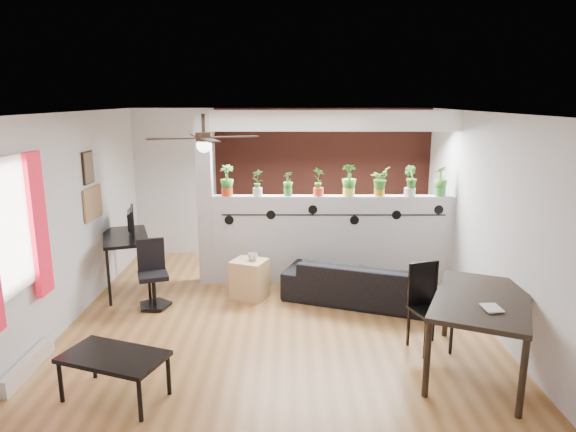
{
  "coord_description": "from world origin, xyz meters",
  "views": [
    {
      "loc": [
        0.14,
        -5.99,
        2.76
      ],
      "look_at": [
        0.13,
        0.6,
        1.25
      ],
      "focal_mm": 32.0,
      "sensor_mm": 36.0,
      "label": 1
    }
  ],
  "objects_px": {
    "potted_plant_0": "(227,180)",
    "potted_plant_2": "(288,183)",
    "potted_plant_7": "(441,180)",
    "folding_chair": "(427,298)",
    "dining_table": "(482,305)",
    "potted_plant_5": "(380,181)",
    "potted_plant_6": "(410,180)",
    "sofa": "(357,282)",
    "potted_plant_3": "(319,181)",
    "coffee_table": "(114,359)",
    "ceiling_fan": "(204,140)",
    "office_chair": "(153,278)",
    "cup": "(253,257)",
    "cube_shelf": "(250,279)",
    "potted_plant_1": "(257,182)",
    "potted_plant_4": "(349,179)",
    "computer_desk": "(126,241)"
  },
  "relations": [
    {
      "from": "potted_plant_6",
      "to": "sofa",
      "type": "bearing_deg",
      "value": -137.87
    },
    {
      "from": "potted_plant_5",
      "to": "office_chair",
      "type": "bearing_deg",
      "value": -163.28
    },
    {
      "from": "potted_plant_2",
      "to": "cube_shelf",
      "type": "xyz_separation_m",
      "value": [
        -0.54,
        -0.64,
        -1.27
      ]
    },
    {
      "from": "cube_shelf",
      "to": "computer_desk",
      "type": "distance_m",
      "value": 1.89
    },
    {
      "from": "potted_plant_6",
      "to": "cup",
      "type": "xyz_separation_m",
      "value": [
        -2.3,
        -0.64,
        -0.98
      ]
    },
    {
      "from": "potted_plant_2",
      "to": "potted_plant_7",
      "type": "xyz_separation_m",
      "value": [
        2.26,
        0.0,
        0.04
      ]
    },
    {
      "from": "potted_plant_2",
      "to": "cube_shelf",
      "type": "height_order",
      "value": "potted_plant_2"
    },
    {
      "from": "potted_plant_5",
      "to": "folding_chair",
      "type": "distance_m",
      "value": 2.33
    },
    {
      "from": "computer_desk",
      "to": "coffee_table",
      "type": "relative_size",
      "value": 1.2
    },
    {
      "from": "potted_plant_4",
      "to": "folding_chair",
      "type": "xyz_separation_m",
      "value": [
        0.66,
        -2.1,
        -1.02
      ]
    },
    {
      "from": "cube_shelf",
      "to": "cup",
      "type": "bearing_deg",
      "value": 22.25
    },
    {
      "from": "ceiling_fan",
      "to": "coffee_table",
      "type": "height_order",
      "value": "ceiling_fan"
    },
    {
      "from": "potted_plant_4",
      "to": "potted_plant_5",
      "type": "relative_size",
      "value": 1.11
    },
    {
      "from": "potted_plant_4",
      "to": "potted_plant_6",
      "type": "relative_size",
      "value": 1.06
    },
    {
      "from": "potted_plant_2",
      "to": "folding_chair",
      "type": "relative_size",
      "value": 0.37
    },
    {
      "from": "potted_plant_7",
      "to": "potted_plant_0",
      "type": "bearing_deg",
      "value": 180.0
    },
    {
      "from": "ceiling_fan",
      "to": "potted_plant_3",
      "type": "distance_m",
      "value": 2.38
    },
    {
      "from": "potted_plant_0",
      "to": "cup",
      "type": "distance_m",
      "value": 1.25
    },
    {
      "from": "potted_plant_3",
      "to": "potted_plant_4",
      "type": "bearing_deg",
      "value": 0.0
    },
    {
      "from": "ceiling_fan",
      "to": "cube_shelf",
      "type": "distance_m",
      "value": 2.37
    },
    {
      "from": "dining_table",
      "to": "ceiling_fan",
      "type": "bearing_deg",
      "value": 163.78
    },
    {
      "from": "potted_plant_0",
      "to": "coffee_table",
      "type": "height_order",
      "value": "potted_plant_0"
    },
    {
      "from": "potted_plant_7",
      "to": "computer_desk",
      "type": "relative_size",
      "value": 0.34
    },
    {
      "from": "cup",
      "to": "potted_plant_7",
      "type": "bearing_deg",
      "value": 13.19
    },
    {
      "from": "computer_desk",
      "to": "office_chair",
      "type": "xyz_separation_m",
      "value": [
        0.53,
        -0.6,
        -0.36
      ]
    },
    {
      "from": "potted_plant_2",
      "to": "potted_plant_6",
      "type": "relative_size",
      "value": 0.8
    },
    {
      "from": "potted_plant_4",
      "to": "potted_plant_5",
      "type": "bearing_deg",
      "value": 0.0
    },
    {
      "from": "potted_plant_7",
      "to": "dining_table",
      "type": "height_order",
      "value": "potted_plant_7"
    },
    {
      "from": "potted_plant_2",
      "to": "folding_chair",
      "type": "bearing_deg",
      "value": -53.38
    },
    {
      "from": "ceiling_fan",
      "to": "potted_plant_0",
      "type": "bearing_deg",
      "value": 89.36
    },
    {
      "from": "potted_plant_1",
      "to": "coffee_table",
      "type": "relative_size",
      "value": 0.37
    },
    {
      "from": "potted_plant_1",
      "to": "dining_table",
      "type": "relative_size",
      "value": 0.23
    },
    {
      "from": "potted_plant_5",
      "to": "potted_plant_6",
      "type": "relative_size",
      "value": 0.95
    },
    {
      "from": "potted_plant_7",
      "to": "folding_chair",
      "type": "relative_size",
      "value": 0.45
    },
    {
      "from": "potted_plant_7",
      "to": "cup",
      "type": "xyz_separation_m",
      "value": [
        -2.75,
        -0.64,
        -0.98
      ]
    },
    {
      "from": "potted_plant_3",
      "to": "coffee_table",
      "type": "relative_size",
      "value": 0.4
    },
    {
      "from": "potted_plant_0",
      "to": "potted_plant_2",
      "type": "height_order",
      "value": "potted_plant_0"
    },
    {
      "from": "potted_plant_0",
      "to": "computer_desk",
      "type": "bearing_deg",
      "value": -166.35
    },
    {
      "from": "ceiling_fan",
      "to": "office_chair",
      "type": "xyz_separation_m",
      "value": [
        -0.89,
        0.85,
        -1.92
      ]
    },
    {
      "from": "potted_plant_4",
      "to": "cube_shelf",
      "type": "height_order",
      "value": "potted_plant_4"
    },
    {
      "from": "cube_shelf",
      "to": "dining_table",
      "type": "relative_size",
      "value": 0.32
    },
    {
      "from": "potted_plant_0",
      "to": "potted_plant_6",
      "type": "relative_size",
      "value": 1.02
    },
    {
      "from": "potted_plant_1",
      "to": "sofa",
      "type": "bearing_deg",
      "value": -28.49
    },
    {
      "from": "potted_plant_5",
      "to": "potted_plant_6",
      "type": "bearing_deg",
      "value": -0.0
    },
    {
      "from": "folding_chair",
      "to": "potted_plant_2",
      "type": "bearing_deg",
      "value": 126.62
    },
    {
      "from": "potted_plant_7",
      "to": "potted_plant_5",
      "type": "bearing_deg",
      "value": 180.0
    },
    {
      "from": "potted_plant_0",
      "to": "folding_chair",
      "type": "relative_size",
      "value": 0.47
    },
    {
      "from": "ceiling_fan",
      "to": "office_chair",
      "type": "bearing_deg",
      "value": 136.58
    },
    {
      "from": "potted_plant_3",
      "to": "potted_plant_5",
      "type": "bearing_deg",
      "value": 0.0
    },
    {
      "from": "potted_plant_7",
      "to": "cube_shelf",
      "type": "bearing_deg",
      "value": -167.04
    }
  ]
}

